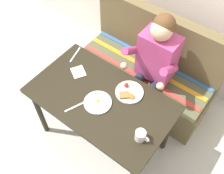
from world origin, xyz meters
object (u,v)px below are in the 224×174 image
plate_breakfast (129,92)px  napkin (78,72)px  plate_eggs (98,102)px  coffee_mug (141,136)px  table (101,103)px  fork (74,107)px  couch (146,73)px  person (153,62)px  knife (75,55)px

plate_breakfast → napkin: 0.50m
plate_eggs → coffee_mug: 0.45m
table → coffee_mug: coffee_mug is taller
coffee_mug → table: bearing=166.6°
plate_breakfast → coffee_mug: 0.42m
table → coffee_mug: 0.49m
fork → napkin: bearing=148.7°
couch → person: bearing=-52.2°
person → coffee_mug: person is taller
fork → couch: bearing=105.3°
table → napkin: 0.36m
napkin → fork: 0.37m
plate_eggs → person: bearing=79.1°
person → plate_eggs: person is taller
table → person: (0.14, 0.59, 0.09)m
couch → plate_breakfast: (0.15, -0.59, 0.41)m
napkin → fork: (0.22, -0.30, -0.00)m
table → coffee_mug: (0.46, -0.11, 0.13)m
person → plate_eggs: bearing=-100.9°
knife → fork: bearing=-63.5°
plate_breakfast → table: bearing=-131.1°
plate_breakfast → couch: bearing=104.8°
person → plate_breakfast: (0.02, -0.41, 0.00)m
table → fork: fork is taller
plate_breakfast → napkin: plate_breakfast is taller
table → person: size_ratio=0.99×
knife → table: bearing=-40.4°
table → knife: size_ratio=6.00×
couch → knife: couch is taller
napkin → fork: napkin is taller
plate_eggs → coffee_mug: bearing=-6.9°
plate_eggs → plate_breakfast: bearing=58.4°
couch → plate_eggs: 0.92m
plate_breakfast → coffee_mug: size_ratio=1.99×
plate_breakfast → knife: (-0.65, 0.06, -0.01)m
knife → person: bearing=14.1°
plate_breakfast → fork: size_ratio=1.38×
plate_eggs → coffee_mug: (0.45, -0.05, 0.04)m
table → couch: size_ratio=0.83×
knife → couch: bearing=31.6°
coffee_mug → fork: coffee_mug is taller
plate_eggs → napkin: plate_eggs is taller
person → plate_eggs: size_ratio=5.33×
table → plate_eggs: 0.11m
couch → knife: size_ratio=7.20×
couch → knife: (-0.50, -0.53, 0.40)m
napkin → table: bearing=-15.8°
plate_breakfast → plate_eggs: plate_breakfast is taller
fork → knife: size_ratio=0.85×
couch → plate_breakfast: size_ratio=6.15×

